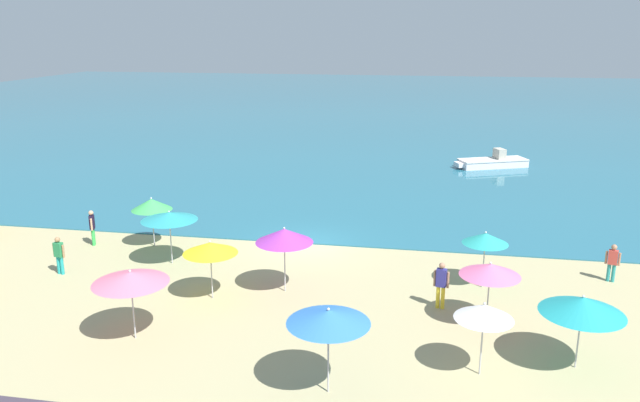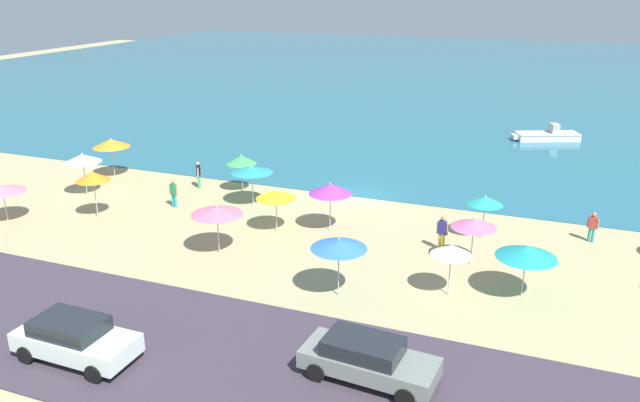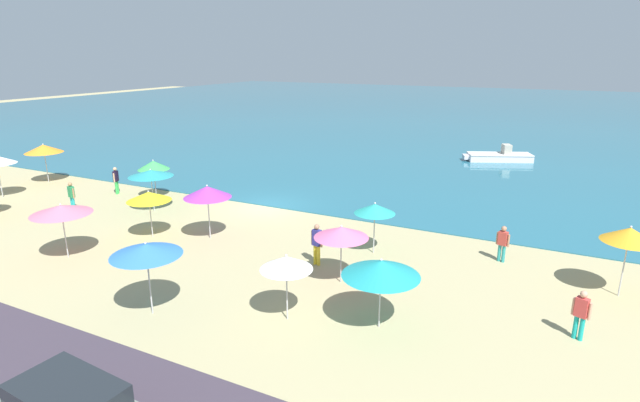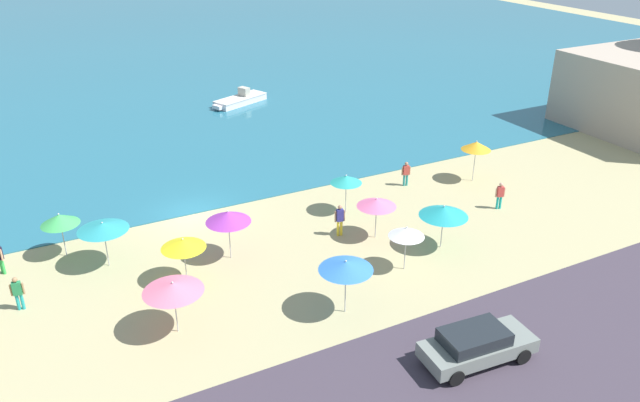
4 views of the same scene
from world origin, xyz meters
name	(u,v)px [view 2 (image 2 of 4)]	position (x,y,z in m)	size (l,w,h in m)	color
ground_plane	(357,197)	(0.00, 0.00, 0.00)	(160.00, 160.00, 0.00)	tan
sea	(479,74)	(0.00, 55.00, 0.03)	(150.00, 110.00, 0.05)	#24647A
coastal_road	(199,354)	(0.00, -18.00, 0.03)	(80.00, 8.00, 0.06)	#3C333F
beach_umbrella_0	(485,200)	(7.89, -3.75, 2.03)	(1.78, 1.78, 2.32)	#B2B2B7
beach_umbrella_1	(330,189)	(0.30, -5.52, 2.28)	(2.22, 2.22, 2.62)	#B2B2B7
beach_umbrella_2	(93,176)	(-12.35, -8.38, 2.37)	(1.84, 1.84, 2.69)	#B2B2B7
beach_umbrella_3	(111,143)	(-16.33, -1.90, 2.31)	(2.41, 2.41, 2.66)	#B2B2B7
beach_umbrella_4	(217,211)	(-3.70, -10.12, 2.16)	(2.47, 2.47, 2.42)	#B2B2B7
beach_umbrella_5	(339,244)	(3.10, -12.11, 2.32)	(2.33, 2.33, 2.58)	#B2B2B7
beach_umbrella_6	(527,252)	(10.24, -9.49, 2.04)	(2.48, 2.48, 2.37)	#B2B2B7
beach_umbrella_7	(241,160)	(-6.95, -1.53, 2.04)	(1.87, 1.87, 2.38)	#B2B2B7
beach_umbrella_8	(451,250)	(7.37, -10.39, 2.02)	(1.72, 1.72, 2.31)	#B2B2B7
beach_umbrella_9	(2,189)	(-16.57, -10.60, 1.85)	(2.38, 2.38, 2.10)	#B2B2B7
beach_umbrella_10	(276,194)	(-2.27, -6.62, 2.02)	(2.06, 2.06, 2.30)	#B2B2B7
beach_umbrella_11	(252,170)	(-5.24, -3.48, 2.14)	(2.42, 2.42, 2.39)	#B2B2B7
beach_umbrella_12	(474,223)	(7.80, -7.07, 2.04)	(2.07, 2.07, 2.32)	#B2B2B7
beach_umbrella_13	(82,158)	(-15.48, -5.58, 2.33)	(2.19, 2.19, 2.65)	#B2B2B7
bather_0	(173,192)	(-9.31, -5.45, 0.91)	(0.56, 0.28, 1.62)	teal
bather_2	(593,225)	(13.04, -2.25, 0.88)	(0.55, 0.31, 1.58)	teal
bather_3	(198,173)	(-9.84, -1.88, 0.95)	(0.35, 0.53, 1.70)	green
bather_4	(442,231)	(6.24, -6.01, 1.00)	(0.56, 0.29, 1.77)	yellow
parked_car_2	(75,338)	(-3.77, -19.77, 0.85)	(4.31, 1.98, 1.50)	silver
parked_car_3	(367,358)	(5.92, -17.26, 0.82)	(4.57, 2.15, 1.43)	slate
skiff_nearshore	(547,136)	(10.17, 18.93, 0.41)	(5.45, 3.50, 1.34)	silver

